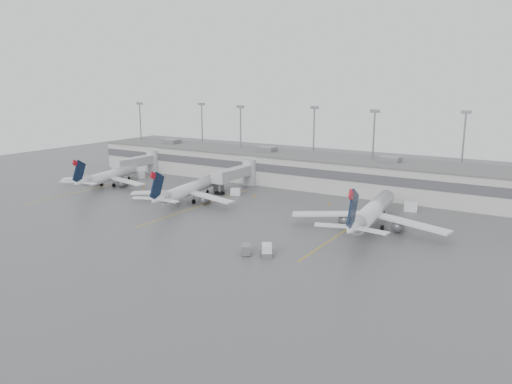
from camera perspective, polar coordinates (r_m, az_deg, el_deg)
The scene contains 18 objects.
ground at distance 84.51m, azimuth -7.15°, elevation -6.54°, with size 260.00×260.00×0.00m, color #505053.
terminal at distance 132.19m, azimuth 8.70°, elevation 2.26°, with size 152.00×17.00×9.45m.
light_masts at distance 136.32m, azimuth 9.77°, elevation 5.88°, with size 142.40×8.00×20.60m.
jet_bridge_left at distance 152.90m, azimuth -12.76°, elevation 3.38°, with size 4.00×17.20×7.00m.
jet_bridge_right at distance 131.09m, azimuth -1.71°, elevation 2.18°, with size 4.00×17.20×7.00m.
stand_markings at distance 103.40m, azimuth 1.19°, elevation -2.86°, with size 105.25×40.00×0.01m.
jet_far_left at distance 138.43m, azimuth -16.55°, elevation 1.78°, with size 24.55×27.81×9.12m.
jet_mid_left at distance 115.95m, azimuth -7.93°, elevation 0.24°, with size 26.06×29.44×9.58m.
jet_mid_right at distance 96.77m, azimuth 13.03°, elevation -2.21°, with size 29.74×33.48×10.83m.
baggage_tug at distance 80.84m, azimuth 1.25°, elevation -6.79°, with size 3.05×3.42×1.88m.
baggage_cart at distance 81.42m, azimuth -1.14°, elevation -6.57°, with size 2.55×2.90×1.62m.
gse_uld_a at distance 148.29m, azimuth -13.16°, elevation 1.92°, with size 2.64×1.76×1.87m, color white.
gse_uld_b at distance 122.96m, azimuth -2.34°, elevation 0.04°, with size 2.38×1.59×1.68m, color white.
gse_uld_c at distance 112.76m, azimuth 17.29°, elevation -1.63°, with size 2.70×1.80×1.91m, color white.
gse_loader at distance 128.17m, azimuth -4.31°, elevation 0.56°, with size 1.83×2.92×1.83m, color slate.
cone_a at distance 134.46m, azimuth -12.69°, elevation 0.62°, with size 0.46×0.46×0.73m, color orange.
cone_b at distance 121.57m, azimuth -0.18°, elevation -0.34°, with size 0.44×0.44×0.70m, color orange.
cone_c at distance 114.12m, azimuth 8.40°, elevation -1.36°, with size 0.39×0.39×0.61m, color orange.
Camera 1 is at (50.45, -61.93, 27.58)m, focal length 35.00 mm.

